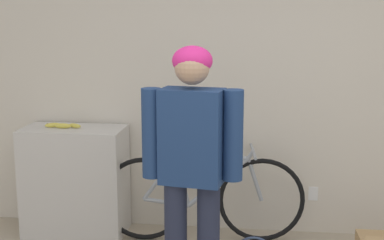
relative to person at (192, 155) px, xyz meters
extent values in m
cube|color=beige|center=(0.35, 1.25, 0.31)|extent=(8.00, 0.06, 2.60)
cube|color=white|center=(0.90, 1.22, -0.64)|extent=(0.08, 0.01, 0.12)
cube|color=beige|center=(-1.13, 0.98, -0.53)|extent=(0.85, 0.45, 0.92)
cube|color=navy|center=(0.00, 0.00, 0.12)|extent=(0.42, 0.28, 0.60)
cylinder|color=navy|center=(-0.26, 0.00, 0.13)|extent=(0.13, 0.13, 0.57)
cylinder|color=navy|center=(0.26, 0.00, 0.13)|extent=(0.13, 0.13, 0.57)
sphere|color=tan|center=(0.00, 0.00, 0.55)|extent=(0.22, 0.22, 0.22)
ellipsoid|color=#EA2884|center=(0.00, 0.01, 0.59)|extent=(0.25, 0.23, 0.19)
torus|color=black|center=(-0.51, 0.89, -0.63)|extent=(0.71, 0.10, 0.71)
torus|color=black|center=(0.46, 0.98, -0.63)|extent=(0.71, 0.10, 0.71)
cylinder|color=#999EA3|center=(-0.33, 0.91, -0.66)|extent=(0.38, 0.07, 0.09)
cylinder|color=#999EA3|center=(-0.38, 0.91, -0.45)|extent=(0.30, 0.06, 0.39)
cylinder|color=#999EA3|center=(-0.19, 0.92, -0.47)|extent=(0.13, 0.05, 0.44)
cylinder|color=#999EA3|center=(0.10, 0.95, -0.48)|extent=(0.51, 0.09, 0.44)
cylinder|color=#999EA3|center=(0.05, 0.94, -0.27)|extent=(0.59, 0.09, 0.05)
cylinder|color=#999EA3|center=(0.40, 0.97, -0.45)|extent=(0.15, 0.05, 0.37)
cylinder|color=#999EA3|center=(0.36, 0.97, -0.25)|extent=(0.07, 0.04, 0.08)
cylinder|color=#999EA3|center=(0.38, 0.97, -0.22)|extent=(0.06, 0.46, 0.02)
ellipsoid|color=black|center=(-0.24, 0.92, -0.24)|extent=(0.23, 0.10, 0.05)
ellipsoid|color=#EAD64C|center=(-1.21, 0.96, -0.04)|extent=(0.15, 0.04, 0.04)
ellipsoid|color=#EAD64C|center=(-1.30, 0.98, -0.04)|extent=(0.14, 0.09, 0.04)
ellipsoid|color=#EAD64C|center=(-1.11, 0.98, -0.04)|extent=(0.13, 0.09, 0.04)
sphere|color=brown|center=(-1.35, 1.00, -0.04)|extent=(0.02, 0.02, 0.02)
camera|label=1|loc=(0.40, -3.25, 0.87)|focal=50.00mm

